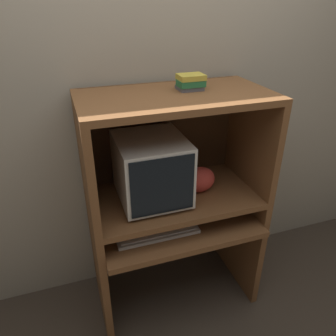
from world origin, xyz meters
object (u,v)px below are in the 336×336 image
keyboard (157,232)px  mouse (204,220)px  crt_monitor (151,169)px  book_stack (191,82)px  snack_bag (199,179)px

keyboard → mouse: mouse is taller
crt_monitor → book_stack: (0.24, 0.04, 0.46)m
crt_monitor → keyboard: bearing=-95.6°
crt_monitor → mouse: size_ratio=5.81×
keyboard → book_stack: book_stack is taller
mouse → snack_bag: snack_bag is taller
crt_monitor → snack_bag: (0.30, -0.01, -0.12)m
keyboard → mouse: bearing=1.9°
snack_bag → mouse: bearing=-95.7°
snack_bag → book_stack: (-0.06, 0.05, 0.58)m
keyboard → snack_bag: size_ratio=2.51×
crt_monitor → snack_bag: size_ratio=2.24×
book_stack → snack_bag: bearing=-43.0°
mouse → snack_bag: size_ratio=0.39×
crt_monitor → mouse: 0.46m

